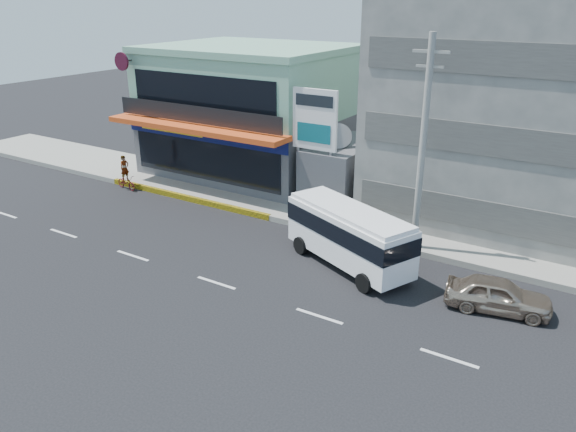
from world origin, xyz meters
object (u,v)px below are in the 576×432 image
object	(u,v)px
satellite_dish	(338,146)
shop_building	(251,114)
sedan	(498,295)
billboard	(315,127)
motorcycle_rider	(126,178)
minibus	(349,232)
utility_pole_near	(423,146)
concrete_building	(554,89)

from	to	relation	value
satellite_dish	shop_building	bearing A→B (deg)	159.79
shop_building	sedan	size ratio (longest dim) A/B	3.14
billboard	motorcycle_rider	distance (m)	13.01
minibus	motorcycle_rider	world-z (taller)	minibus
utility_pole_near	motorcycle_rider	world-z (taller)	utility_pole_near
billboard	motorcycle_rider	size ratio (longest dim) A/B	3.18
shop_building	satellite_dish	world-z (taller)	shop_building
concrete_building	sedan	size ratio (longest dim) A/B	4.05
shop_building	satellite_dish	xyz separation A→B (m)	(8.00, -2.95, -0.42)
minibus	sedan	distance (m)	6.69
utility_pole_near	minibus	distance (m)	5.01
billboard	sedan	size ratio (longest dim) A/B	1.75
sedan	minibus	bearing A→B (deg)	75.33
satellite_dish	utility_pole_near	size ratio (longest dim) A/B	0.15
satellite_dish	sedan	distance (m)	13.01
billboard	motorcycle_rider	xyz separation A→B (m)	(-12.05, -2.51, -4.21)
billboard	minibus	world-z (taller)	billboard
concrete_building	utility_pole_near	size ratio (longest dim) A/B	1.60
shop_building	motorcycle_rider	world-z (taller)	shop_building
sedan	shop_building	bearing A→B (deg)	50.81
satellite_dish	minibus	bearing A→B (deg)	-58.60
shop_building	minibus	distance (m)	15.49
motorcycle_rider	minibus	bearing A→B (deg)	-7.71
concrete_building	shop_building	bearing A→B (deg)	-176.65
shop_building	concrete_building	size ratio (longest dim) A/B	0.77
shop_building	minibus	bearing A→B (deg)	-38.37
shop_building	concrete_building	distance (m)	18.28
billboard	motorcycle_rider	bearing A→B (deg)	-168.21
sedan	motorcycle_rider	xyz separation A→B (m)	(-23.15, 2.64, 0.04)
shop_building	motorcycle_rider	bearing A→B (deg)	-122.06
concrete_building	utility_pole_near	distance (m)	8.79
shop_building	billboard	size ratio (longest dim) A/B	1.80
shop_building	minibus	size ratio (longest dim) A/B	1.81
billboard	utility_pole_near	size ratio (longest dim) A/B	0.69
billboard	minibus	size ratio (longest dim) A/B	1.01
satellite_dish	billboard	bearing A→B (deg)	-105.52
sedan	motorcycle_rider	bearing A→B (deg)	72.31
billboard	utility_pole_near	world-z (taller)	utility_pole_near
concrete_building	minibus	bearing A→B (deg)	-119.62
concrete_building	satellite_dish	size ratio (longest dim) A/B	10.67
concrete_building	satellite_dish	xyz separation A→B (m)	(-10.00, -4.00, -3.42)
shop_building	utility_pole_near	xyz separation A→B (m)	(14.00, -6.55, 1.15)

